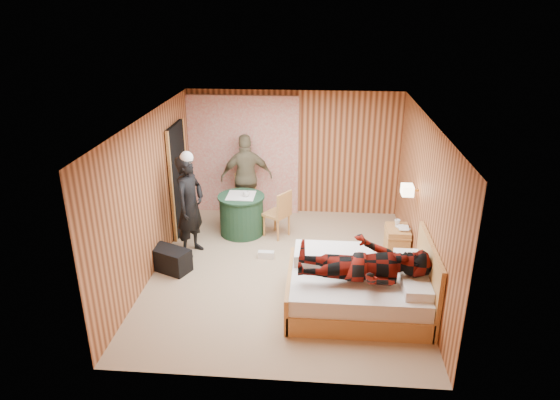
# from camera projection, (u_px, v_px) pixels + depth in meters

# --- Properties ---
(floor) EXTENTS (4.20, 5.00, 0.01)m
(floor) POSITION_uv_depth(u_px,v_px,m) (284.00, 271.00, 8.10)
(floor) COLOR tan
(floor) RESTS_ON ground
(ceiling) EXTENTS (4.20, 5.00, 0.01)m
(ceiling) POSITION_uv_depth(u_px,v_px,m) (285.00, 119.00, 7.17)
(ceiling) COLOR silver
(ceiling) RESTS_ON wall_back
(wall_back) EXTENTS (4.20, 0.02, 2.50)m
(wall_back) POSITION_uv_depth(u_px,v_px,m) (294.00, 153.00, 9.95)
(wall_back) COLOR #C27A4A
(wall_back) RESTS_ON floor
(wall_left) EXTENTS (0.02, 5.00, 2.50)m
(wall_left) POSITION_uv_depth(u_px,v_px,m) (151.00, 196.00, 7.80)
(wall_left) COLOR #C27A4A
(wall_left) RESTS_ON floor
(wall_right) EXTENTS (0.02, 5.00, 2.50)m
(wall_right) POSITION_uv_depth(u_px,v_px,m) (424.00, 204.00, 7.48)
(wall_right) COLOR #C27A4A
(wall_right) RESTS_ON floor
(curtain) EXTENTS (2.20, 0.08, 2.40)m
(curtain) POSITION_uv_depth(u_px,v_px,m) (244.00, 155.00, 9.98)
(curtain) COLOR beige
(curtain) RESTS_ON floor
(doorway) EXTENTS (0.06, 0.90, 2.05)m
(doorway) POSITION_uv_depth(u_px,v_px,m) (178.00, 179.00, 9.17)
(doorway) COLOR black
(doorway) RESTS_ON floor
(wall_lamp) EXTENTS (0.26, 0.24, 0.16)m
(wall_lamp) POSITION_uv_depth(u_px,v_px,m) (408.00, 190.00, 7.89)
(wall_lamp) COLOR gold
(wall_lamp) RESTS_ON wall_right
(bed) EXTENTS (1.97, 1.52, 1.05)m
(bed) POSITION_uv_depth(u_px,v_px,m) (359.00, 288.00, 7.06)
(bed) COLOR tan
(bed) RESTS_ON floor
(nightstand) EXTENTS (0.39, 0.54, 0.52)m
(nightstand) POSITION_uv_depth(u_px,v_px,m) (397.00, 241.00, 8.51)
(nightstand) COLOR tan
(nightstand) RESTS_ON floor
(round_table) EXTENTS (0.87, 0.87, 0.77)m
(round_table) POSITION_uv_depth(u_px,v_px,m) (242.00, 214.00, 9.27)
(round_table) COLOR #20462E
(round_table) RESTS_ON floor
(chair_far) EXTENTS (0.50, 0.50, 0.93)m
(chair_far) POSITION_uv_depth(u_px,v_px,m) (246.00, 193.00, 9.85)
(chair_far) COLOR tan
(chair_far) RESTS_ON floor
(chair_near) EXTENTS (0.56, 0.56, 0.90)m
(chair_near) POSITION_uv_depth(u_px,v_px,m) (280.00, 211.00, 9.09)
(chair_near) COLOR tan
(chair_near) RESTS_ON floor
(duffel_bag) EXTENTS (0.75, 0.59, 0.37)m
(duffel_bag) POSITION_uv_depth(u_px,v_px,m) (170.00, 260.00, 8.08)
(duffel_bag) COLOR black
(duffel_bag) RESTS_ON floor
(sneaker_left) EXTENTS (0.27, 0.12, 0.12)m
(sneaker_left) POSITION_uv_depth(u_px,v_px,m) (250.00, 235.00, 9.22)
(sneaker_left) COLOR white
(sneaker_left) RESTS_ON floor
(sneaker_right) EXTENTS (0.27, 0.12, 0.12)m
(sneaker_right) POSITION_uv_depth(u_px,v_px,m) (266.00, 255.00, 8.49)
(sneaker_right) COLOR white
(sneaker_right) RESTS_ON floor
(woman_standing) EXTENTS (0.60, 0.74, 1.75)m
(woman_standing) POSITION_uv_depth(u_px,v_px,m) (190.00, 206.00, 8.39)
(woman_standing) COLOR black
(woman_standing) RESTS_ON floor
(man_at_table) EXTENTS (1.08, 0.64, 1.72)m
(man_at_table) POSITION_uv_depth(u_px,v_px,m) (247.00, 177.00, 9.77)
(man_at_table) COLOR #6F674A
(man_at_table) RESTS_ON floor
(man_on_bed) EXTENTS (0.86, 0.67, 1.77)m
(man_on_bed) POSITION_uv_depth(u_px,v_px,m) (364.00, 255.00, 6.61)
(man_on_bed) COLOR #641009
(man_on_bed) RESTS_ON bed
(book_lower) EXTENTS (0.25, 0.28, 0.02)m
(book_lower) POSITION_uv_depth(u_px,v_px,m) (399.00, 229.00, 8.37)
(book_lower) COLOR white
(book_lower) RESTS_ON nightstand
(book_upper) EXTENTS (0.18, 0.24, 0.02)m
(book_upper) POSITION_uv_depth(u_px,v_px,m) (399.00, 228.00, 8.36)
(book_upper) COLOR white
(book_upper) RESTS_ON nightstand
(cup_nightstand) EXTENTS (0.12, 0.12, 0.09)m
(cup_nightstand) POSITION_uv_depth(u_px,v_px,m) (397.00, 222.00, 8.52)
(cup_nightstand) COLOR white
(cup_nightstand) RESTS_ON nightstand
(cup_table) EXTENTS (0.16, 0.16, 0.10)m
(cup_table) POSITION_uv_depth(u_px,v_px,m) (246.00, 194.00, 9.06)
(cup_table) COLOR white
(cup_table) RESTS_ON round_table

